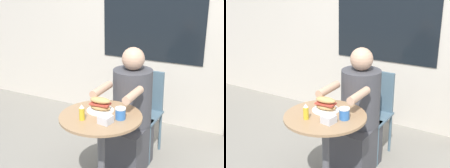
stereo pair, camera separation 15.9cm
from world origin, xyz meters
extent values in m
cube|color=beige|center=(0.00, 1.63, 1.40)|extent=(8.00, 0.08, 2.80)
cube|color=black|center=(-0.17, 1.59, 1.50)|extent=(1.27, 0.01, 1.40)
cylinder|color=#997551|center=(0.00, 0.00, 0.74)|extent=(0.65, 0.65, 0.02)
cylinder|color=#515156|center=(0.00, 0.00, 0.37)|extent=(0.06, 0.06, 0.71)
cube|color=slate|center=(0.03, 0.78, 0.44)|extent=(0.38, 0.38, 0.02)
cube|color=slate|center=(0.03, 0.95, 0.66)|extent=(0.35, 0.03, 0.42)
cylinder|color=slate|center=(0.19, 0.61, 0.21)|extent=(0.03, 0.03, 0.43)
cylinder|color=slate|center=(-0.14, 0.62, 0.21)|extent=(0.03, 0.03, 0.43)
cylinder|color=slate|center=(0.20, 0.94, 0.21)|extent=(0.03, 0.03, 0.43)
cylinder|color=slate|center=(-0.13, 0.95, 0.21)|extent=(0.03, 0.03, 0.43)
cube|color=#424247|center=(0.03, 0.49, 0.23)|extent=(0.35, 0.46, 0.45)
cylinder|color=#424247|center=(0.03, 0.56, 0.71)|extent=(0.37, 0.37, 0.53)
sphere|color=tan|center=(0.03, 0.56, 1.08)|extent=(0.21, 0.21, 0.21)
cylinder|color=tan|center=(0.18, 0.23, 0.87)|extent=(0.07, 0.29, 0.07)
cylinder|color=tan|center=(-0.12, 0.23, 0.87)|extent=(0.07, 0.29, 0.07)
cylinder|color=white|center=(-0.05, 0.08, 0.76)|extent=(0.22, 0.22, 0.01)
ellipsoid|color=tan|center=(-0.05, 0.08, 0.78)|extent=(0.18, 0.10, 0.05)
cube|color=#B74233|center=(-0.05, 0.08, 0.81)|extent=(0.17, 0.10, 0.01)
ellipsoid|color=tan|center=(-0.05, 0.08, 0.84)|extent=(0.18, 0.10, 0.05)
cylinder|color=#336BB7|center=(0.16, 0.01, 0.79)|extent=(0.08, 0.08, 0.08)
cylinder|color=white|center=(0.16, 0.01, 0.84)|extent=(0.08, 0.08, 0.01)
cube|color=silver|center=(0.10, -0.10, 0.78)|extent=(0.10, 0.10, 0.06)
cylinder|color=gold|center=(-0.09, -0.13, 0.80)|extent=(0.04, 0.04, 0.10)
cone|color=white|center=(-0.09, -0.13, 0.86)|extent=(0.04, 0.04, 0.03)
camera|label=1|loc=(1.08, -1.94, 1.78)|focal=50.00mm
camera|label=2|loc=(1.22, -1.87, 1.78)|focal=50.00mm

